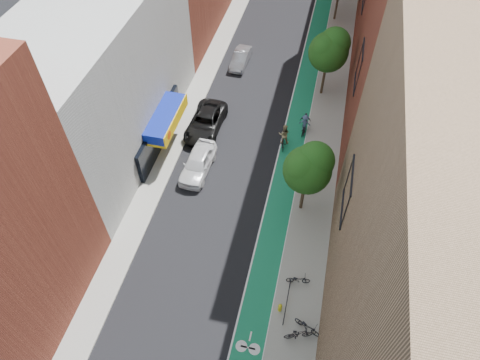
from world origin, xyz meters
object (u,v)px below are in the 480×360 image
Objects in this scene: cyclist_lane_mid at (305,124)px; parked_car_silver at (241,58)px; parked_car_white at (198,163)px; parked_car_black at (206,122)px; cyclist_lane_near at (284,137)px; cyclist_lane_far at (305,125)px; fire_hydrant at (280,307)px.

parked_car_silver is at bearing -51.83° from cyclist_lane_mid.
parked_car_white is 4.85m from parked_car_black.
cyclist_lane_near is 1.17× the size of cyclist_lane_far.
cyclist_lane_far is (8.45, 1.54, 0.07)m from parked_car_black.
parked_car_black is at bearing 16.68° from cyclist_lane_far.
cyclist_lane_far is at bearing -133.39° from cyclist_lane_near.
cyclist_lane_far reaches higher than parked_car_black.
cyclist_lane_far reaches higher than parked_car_silver.
parked_car_white is at bearing 129.42° from fire_hydrant.
cyclist_lane_near is (6.20, -10.69, 0.27)m from parked_car_silver.
parked_car_black is 17.65m from fire_hydrant.
cyclist_lane_near is at bearing 59.47° from cyclist_lane_far.
cyclist_lane_mid is at bearing -83.62° from cyclist_lane_far.
cyclist_lane_far reaches higher than fire_hydrant.
cyclist_lane_mid reaches higher than parked_car_white.
parked_car_silver is at bearing 87.20° from parked_car_black.
cyclist_lane_far is (7.70, 6.33, 0.03)m from parked_car_white.
parked_car_silver is at bearing 92.44° from parked_car_white.
cyclist_lane_mid reaches higher than parked_car_silver.
cyclist_lane_far is (1.50, 2.00, -0.09)m from cyclist_lane_near.
cyclist_lane_far is at bearing 92.56° from fire_hydrant.
cyclist_lane_mid is 1.00× the size of cyclist_lane_far.
cyclist_lane_near is 2.71m from cyclist_lane_mid.
cyclist_lane_mid is at bearing 42.94° from parked_car_white.
parked_car_black reaches higher than fire_hydrant.
fire_hydrant is at bearing -69.71° from parked_car_silver.
cyclist_lane_near reaches higher than cyclist_lane_far.
parked_car_white is at bearing 28.45° from cyclist_lane_near.
cyclist_lane_mid reaches higher than fire_hydrant.
parked_car_white is 0.85× the size of parked_car_black.
parked_car_silver is 5.71× the size of fire_hydrant.
fire_hydrant is (2.24, -14.60, -0.42)m from cyclist_lane_near.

